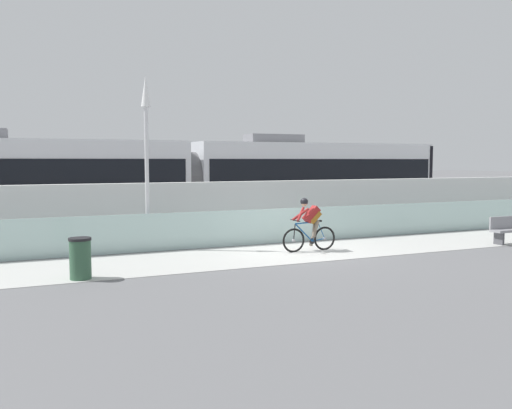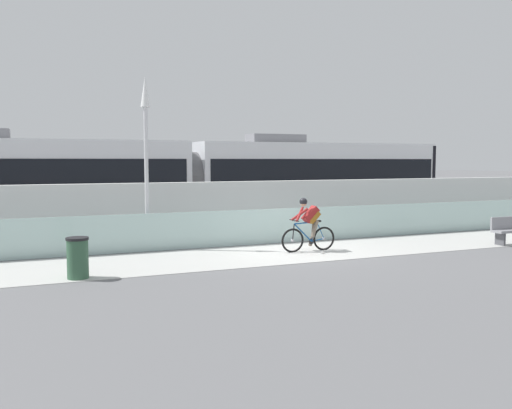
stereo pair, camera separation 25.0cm
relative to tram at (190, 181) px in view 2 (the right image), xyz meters
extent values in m
plane|color=slate|center=(1.37, -6.85, -1.89)|extent=(200.00, 200.00, 0.00)
cube|color=beige|center=(1.37, -6.85, -1.89)|extent=(32.00, 3.20, 0.01)
cube|color=silver|center=(1.37, -5.00, -1.33)|extent=(32.00, 0.05, 1.13)
cube|color=silver|center=(1.37, -3.20, -0.91)|extent=(32.00, 0.36, 1.97)
cube|color=#595654|center=(1.37, -0.72, -1.89)|extent=(32.00, 0.08, 0.01)
cube|color=#595654|center=(1.37, 0.72, -1.89)|extent=(32.00, 0.08, 0.01)
cube|color=silver|center=(-5.74, 0.00, 0.01)|extent=(11.00, 2.50, 3.10)
cube|color=black|center=(-5.74, 0.00, 0.36)|extent=(10.56, 2.54, 1.04)
cube|color=red|center=(-5.74, 0.00, -1.36)|extent=(10.78, 2.53, 0.28)
cube|color=#232326|center=(-2.22, 0.00, -1.53)|extent=(1.40, 1.88, 0.20)
cylinder|color=black|center=(-2.22, -0.72, -1.59)|extent=(0.60, 0.10, 0.60)
cylinder|color=black|center=(-2.22, 0.72, -1.59)|extent=(0.60, 0.10, 0.60)
cube|color=silver|center=(5.76, 0.00, 0.01)|extent=(11.00, 2.50, 3.10)
cube|color=black|center=(5.76, 0.00, 0.36)|extent=(10.56, 2.54, 1.04)
cube|color=red|center=(5.76, 0.00, -1.36)|extent=(10.78, 2.53, 0.28)
cube|color=slate|center=(3.78, 0.00, 1.74)|extent=(2.40, 1.10, 0.36)
cube|color=#232326|center=(2.24, 0.00, -1.53)|extent=(1.40, 1.88, 0.20)
cylinder|color=black|center=(2.24, -0.72, -1.59)|extent=(0.60, 0.10, 0.60)
cylinder|color=black|center=(2.24, 0.72, -1.59)|extent=(0.60, 0.10, 0.60)
cube|color=#232326|center=(9.28, 0.00, -1.53)|extent=(1.40, 1.88, 0.20)
cylinder|color=black|center=(9.28, -0.72, -1.59)|extent=(0.60, 0.10, 0.60)
cylinder|color=black|center=(9.28, 0.72, -1.59)|extent=(0.60, 0.10, 0.60)
cube|color=black|center=(11.21, 0.00, 0.01)|extent=(0.16, 2.54, 2.94)
cylinder|color=#59595B|center=(0.01, 0.00, 0.01)|extent=(0.60, 2.30, 2.30)
torus|color=black|center=(1.23, -6.85, -1.53)|extent=(0.72, 0.06, 0.72)
cylinder|color=#99999E|center=(1.23, -6.85, -1.53)|extent=(0.07, 0.10, 0.07)
torus|color=black|center=(2.28, -6.85, -1.53)|extent=(0.72, 0.06, 0.72)
cylinder|color=#99999E|center=(2.28, -6.85, -1.53)|extent=(0.07, 0.10, 0.07)
cylinder|color=#144C8C|center=(1.57, -6.85, -1.32)|extent=(0.60, 0.04, 0.58)
cylinder|color=#144C8C|center=(1.94, -6.85, -1.30)|extent=(0.22, 0.04, 0.59)
cylinder|color=#144C8C|center=(1.66, -6.85, -1.03)|extent=(0.76, 0.04, 0.07)
cylinder|color=#144C8C|center=(2.07, -6.85, -1.56)|extent=(0.43, 0.03, 0.09)
cylinder|color=#144C8C|center=(2.16, -6.85, -1.27)|extent=(0.27, 0.02, 0.53)
cylinder|color=black|center=(1.25, -6.85, -1.29)|extent=(0.08, 0.03, 0.49)
cube|color=black|center=(2.03, -6.85, -0.99)|extent=(0.24, 0.10, 0.05)
cylinder|color=black|center=(1.28, -6.85, -0.94)|extent=(0.03, 0.58, 0.03)
cylinder|color=#262628|center=(1.85, -6.85, -1.59)|extent=(0.18, 0.02, 0.18)
cube|color=maroon|center=(1.81, -6.85, -0.78)|extent=(0.50, 0.28, 0.51)
cube|color=#8C5919|center=(1.91, -6.85, -0.87)|extent=(0.38, 0.30, 0.38)
sphere|color=tan|center=(1.57, -6.85, -0.43)|extent=(0.20, 0.20, 0.20)
sphere|color=black|center=(1.57, -6.85, -0.40)|extent=(0.23, 0.23, 0.23)
cylinder|color=maroon|center=(1.46, -6.85, -0.77)|extent=(0.44, 0.41, 0.41)
cylinder|color=maroon|center=(1.46, -6.85, -0.77)|extent=(0.44, 0.41, 0.41)
cylinder|color=#726656|center=(1.92, -6.85, -1.35)|extent=(0.29, 0.33, 0.80)
cylinder|color=#726656|center=(1.92, -6.85, -1.21)|extent=(0.29, 0.33, 0.54)
cylinder|color=gray|center=(-2.62, -4.70, -1.79)|extent=(0.24, 0.24, 0.20)
cylinder|color=silver|center=(-2.62, -4.70, 0.31)|extent=(0.12, 0.12, 4.20)
cone|color=white|center=(-2.62, -4.70, 2.86)|extent=(0.28, 0.28, 0.90)
cylinder|color=#33593F|center=(-4.87, -8.10, -1.44)|extent=(0.48, 0.48, 0.90)
cylinder|color=black|center=(-4.87, -8.10, -0.96)|extent=(0.51, 0.51, 0.06)
cube|color=gray|center=(8.54, -8.00, -1.20)|extent=(1.60, 0.06, 0.40)
cube|color=#4C4C51|center=(7.94, -8.20, -1.69)|extent=(0.08, 0.36, 0.41)
camera|label=1|loc=(-5.90, -20.67, 0.82)|focal=37.35mm
camera|label=2|loc=(-5.67, -20.77, 0.82)|focal=37.35mm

